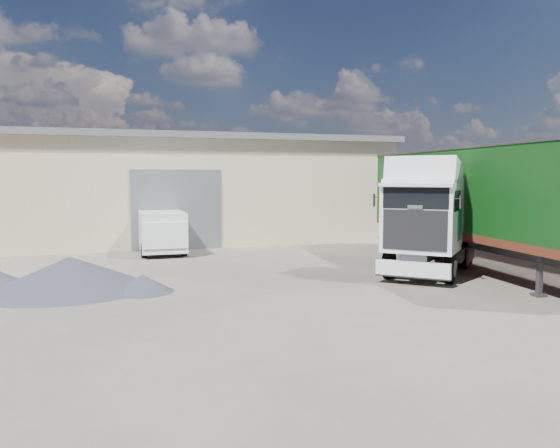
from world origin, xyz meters
name	(u,v)px	position (x,y,z in m)	size (l,w,h in m)	color
ground	(289,291)	(0.00, 0.00, 0.00)	(120.00, 120.00, 0.00)	#2B2823
warehouse	(87,188)	(-6.00, 16.00, 2.66)	(30.60, 12.60, 5.42)	beige
brick_boundary_wall	(488,222)	(11.50, 6.00, 1.25)	(0.35, 26.00, 2.50)	#933725
tractor_unit	(426,226)	(5.13, 1.05, 1.65)	(5.56, 5.69, 3.93)	black
box_trailer	(484,196)	(7.64, 1.40, 2.62)	(3.78, 13.09, 4.29)	#2D2D30
panel_van	(161,231)	(-2.78, 9.25, 0.93)	(1.84, 4.42, 1.80)	black
gravel_heap	(67,275)	(-6.09, 1.89, 0.47)	(6.19, 5.54, 1.01)	black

